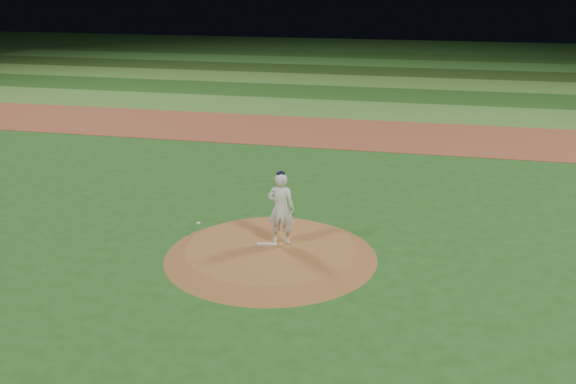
{
  "coord_description": "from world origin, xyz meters",
  "views": [
    {
      "loc": [
        3.83,
        -14.72,
        6.91
      ],
      "look_at": [
        0.0,
        2.0,
        1.1
      ],
      "focal_mm": 40.0,
      "sensor_mm": 36.0,
      "label": 1
    }
  ],
  "objects": [
    {
      "name": "outfield_stripe_3",
      "position": [
        0.0,
        34.5,
        0.01
      ],
      "size": [
        70.0,
        5.0,
        0.02
      ],
      "primitive_type": "cube",
      "color": "#204114",
      "rests_on": "ground"
    },
    {
      "name": "outfield_stripe_5",
      "position": [
        0.0,
        44.5,
        0.01
      ],
      "size": [
        70.0,
        5.0,
        0.02
      ],
      "primitive_type": "cube",
      "color": "#204917",
      "rests_on": "ground"
    },
    {
      "name": "outfield_stripe_4",
      "position": [
        0.0,
        39.5,
        0.01
      ],
      "size": [
        70.0,
        5.0,
        0.02
      ],
      "primitive_type": "cube",
      "color": "#336F28",
      "rests_on": "ground"
    },
    {
      "name": "pitching_rubber",
      "position": [
        -0.15,
        0.16,
        0.26
      ],
      "size": [
        0.54,
        0.25,
        0.03
      ],
      "primitive_type": "cube",
      "rotation": [
        0.0,
        0.0,
        0.24
      ],
      "color": "silver",
      "rests_on": "pitchers_mound"
    },
    {
      "name": "outfield_stripe_2",
      "position": [
        0.0,
        29.5,
        0.01
      ],
      "size": [
        70.0,
        5.0,
        0.02
      ],
      "primitive_type": "cube",
      "color": "#43782B",
      "rests_on": "ground"
    },
    {
      "name": "rosin_bag",
      "position": [
        -2.39,
        1.12,
        0.28
      ],
      "size": [
        0.12,
        0.12,
        0.07
      ],
      "primitive_type": "ellipsoid",
      "color": "silver",
      "rests_on": "pitchers_mound"
    },
    {
      "name": "pitchers_mound",
      "position": [
        0.0,
        0.0,
        0.12
      ],
      "size": [
        5.5,
        5.5,
        0.25
      ],
      "primitive_type": "cone",
      "color": "#925A2D",
      "rests_on": "ground"
    },
    {
      "name": "outfield_stripe_1",
      "position": [
        0.0,
        24.5,
        0.01
      ],
      "size": [
        70.0,
        5.0,
        0.02
      ],
      "primitive_type": "cube",
      "color": "#1E4A18",
      "rests_on": "ground"
    },
    {
      "name": "infield_dirt_band",
      "position": [
        0.0,
        14.0,
        0.01
      ],
      "size": [
        70.0,
        6.0,
        0.02
      ],
      "primitive_type": "cube",
      "color": "brown",
      "rests_on": "ground"
    },
    {
      "name": "outfield_stripe_0",
      "position": [
        0.0,
        19.5,
        0.01
      ],
      "size": [
        70.0,
        5.0,
        0.02
      ],
      "primitive_type": "cube",
      "color": "#43792C",
      "rests_on": "ground"
    },
    {
      "name": "ground",
      "position": [
        0.0,
        0.0,
        0.0
      ],
      "size": [
        120.0,
        120.0,
        0.0
      ],
      "primitive_type": "plane",
      "color": "#20521A",
      "rests_on": "ground"
    },
    {
      "name": "pitcher_on_mound",
      "position": [
        0.19,
        0.34,
        1.22
      ],
      "size": [
        0.73,
        0.51,
        1.98
      ],
      "color": "white",
      "rests_on": "pitchers_mound"
    }
  ]
}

